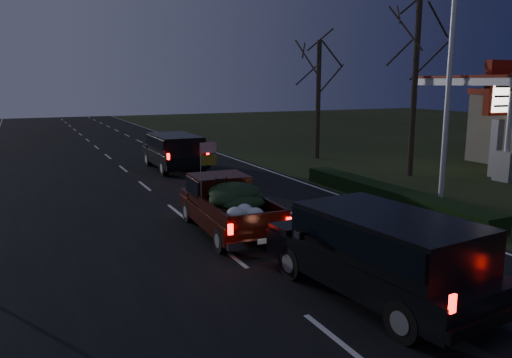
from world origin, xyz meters
name	(u,v)px	position (x,y,z in m)	size (l,w,h in m)	color
ground	(230,255)	(0.00, 0.00, 0.00)	(120.00, 120.00, 0.00)	black
road_asphalt	(230,255)	(0.00, 0.00, 0.01)	(14.00, 120.00, 0.02)	black
hedge_row	(388,195)	(7.80, 3.00, 0.30)	(1.00, 10.00, 0.60)	black
light_pole	(451,56)	(9.50, 2.00, 5.48)	(0.50, 0.90, 9.16)	silver
gas_price_pylon	(500,99)	(16.00, 4.99, 3.77)	(2.00, 0.41, 5.57)	gray
gas_canopy	(512,86)	(18.00, 6.00, 4.35)	(7.10, 6.10, 4.88)	silver
bare_tree_mid	(417,44)	(12.50, 7.00, 6.35)	(3.60, 3.60, 8.50)	black
bare_tree_far	(319,71)	(11.50, 14.00, 5.23)	(3.60, 3.60, 7.00)	black
pickup_truck	(228,202)	(0.75, 1.98, 0.94)	(2.04, 4.86, 2.51)	#350D07
lead_suv	(174,148)	(2.45, 13.62, 1.14)	(2.24, 5.28, 1.51)	black
rear_suv	(383,247)	(1.86, -3.87, 1.15)	(2.82, 5.48, 1.52)	black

